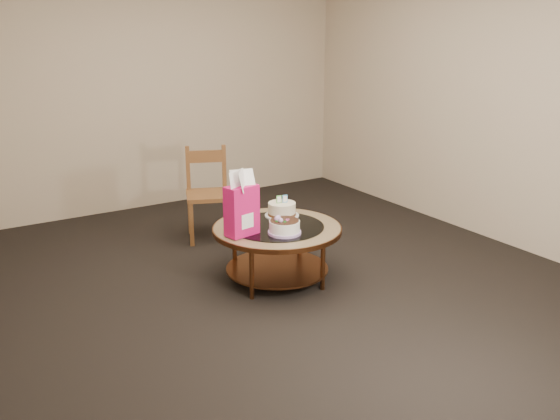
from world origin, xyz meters
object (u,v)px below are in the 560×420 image
coffee_table (277,235)px  gift_bag (242,204)px  cream_cake (282,210)px  dining_chair (208,193)px  decorated_cake (284,227)px

coffee_table → gift_bag: (-0.33, -0.03, 0.32)m
cream_cake → gift_bag: gift_bag is taller
dining_chair → coffee_table: bearing=-67.1°
decorated_cake → gift_bag: gift_bag is taller
cream_cake → coffee_table: bearing=-119.7°
gift_bag → dining_chair: (0.31, 1.23, -0.26)m
coffee_table → gift_bag: size_ratio=2.08×
decorated_cake → dining_chair: bearing=88.9°
dining_chair → decorated_cake: bearing=-69.2°
cream_cake → dining_chair: 1.03m
decorated_cake → coffee_table: bearing=75.3°
coffee_table → dining_chair: 1.21m
cream_cake → dining_chair: bearing=111.6°
decorated_cake → cream_cake: bearing=60.2°
gift_bag → dining_chair: size_ratio=0.57×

